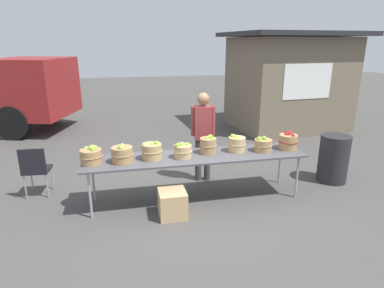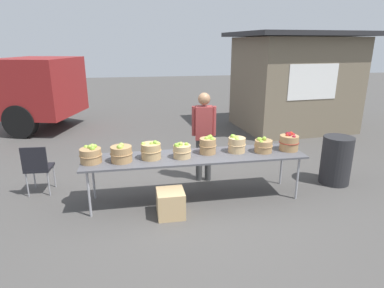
{
  "view_description": "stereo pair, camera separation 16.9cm",
  "coord_description": "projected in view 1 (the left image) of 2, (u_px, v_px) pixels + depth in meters",
  "views": [
    {
      "loc": [
        -1.08,
        -4.77,
        2.47
      ],
      "look_at": [
        0.0,
        0.3,
        0.85
      ],
      "focal_mm": 30.57,
      "sensor_mm": 36.0,
      "label": 1
    },
    {
      "loc": [
        -0.92,
        -4.8,
        2.47
      ],
      "look_at": [
        0.0,
        0.3,
        0.85
      ],
      "focal_mm": 30.57,
      "sensor_mm": 36.0,
      "label": 2
    }
  ],
  "objects": [
    {
      "name": "apple_basket_red_0",
      "position": [
        288.0,
        141.0,
        5.46
      ],
      "size": [
        0.33,
        0.33,
        0.3
      ],
      "color": "#A87F51",
      "rests_on": "market_table"
    },
    {
      "name": "vendor_adult",
      "position": [
        203.0,
        130.0,
        5.85
      ],
      "size": [
        0.43,
        0.27,
        1.64
      ],
      "rotation": [
        0.0,
        0.0,
        2.95
      ],
      "color": "#3F3F3F",
      "rests_on": "ground"
    },
    {
      "name": "produce_crate",
      "position": [
        172.0,
        204.0,
        4.8
      ],
      "size": [
        0.4,
        0.4,
        0.4
      ],
      "primitive_type": "cube",
      "color": "tan",
      "rests_on": "ground"
    },
    {
      "name": "ground_plane",
      "position": [
        196.0,
        198.0,
        5.41
      ],
      "size": [
        40.0,
        40.0,
        0.0
      ],
      "primitive_type": "plane",
      "color": "#474442"
    },
    {
      "name": "apple_basket_green_1",
      "position": [
        122.0,
        154.0,
        4.85
      ],
      "size": [
        0.33,
        0.33,
        0.29
      ],
      "color": "#A87F51",
      "rests_on": "market_table"
    },
    {
      "name": "food_kiosk",
      "position": [
        288.0,
        81.0,
        9.58
      ],
      "size": [
        3.72,
        3.17,
        2.74
      ],
      "rotation": [
        0.0,
        0.0,
        0.08
      ],
      "color": "#726651",
      "rests_on": "ground"
    },
    {
      "name": "apple_basket_green_0",
      "position": [
        91.0,
        156.0,
        4.81
      ],
      "size": [
        0.33,
        0.33,
        0.28
      ],
      "color": "#A87F51",
      "rests_on": "market_table"
    },
    {
      "name": "apple_basket_green_6",
      "position": [
        263.0,
        145.0,
        5.35
      ],
      "size": [
        0.3,
        0.3,
        0.26
      ],
      "color": "#A87F51",
      "rests_on": "market_table"
    },
    {
      "name": "apple_basket_green_5",
      "position": [
        237.0,
        144.0,
        5.34
      ],
      "size": [
        0.3,
        0.3,
        0.29
      ],
      "color": "tan",
      "rests_on": "market_table"
    },
    {
      "name": "folding_chair",
      "position": [
        35.0,
        167.0,
        5.35
      ],
      "size": [
        0.42,
        0.42,
        0.86
      ],
      "rotation": [
        0.0,
        0.0,
        3.08
      ],
      "color": "black",
      "rests_on": "ground"
    },
    {
      "name": "apple_basket_green_2",
      "position": [
        152.0,
        151.0,
        4.99
      ],
      "size": [
        0.32,
        0.32,
        0.29
      ],
      "color": "tan",
      "rests_on": "market_table"
    },
    {
      "name": "apple_basket_green_3",
      "position": [
        183.0,
        151.0,
        5.06
      ],
      "size": [
        0.29,
        0.29,
        0.25
      ],
      "color": "tan",
      "rests_on": "market_table"
    },
    {
      "name": "apple_basket_green_4",
      "position": [
        208.0,
        145.0,
        5.25
      ],
      "size": [
        0.28,
        0.28,
        0.3
      ],
      "color": "#A87F51",
      "rests_on": "market_table"
    },
    {
      "name": "market_table",
      "position": [
        196.0,
        157.0,
        5.19
      ],
      "size": [
        3.5,
        0.76,
        0.75
      ],
      "color": "#4C4C51",
      "rests_on": "ground"
    },
    {
      "name": "trash_barrel",
      "position": [
        334.0,
        159.0,
        5.97
      ],
      "size": [
        0.53,
        0.53,
        0.87
      ],
      "primitive_type": "cylinder",
      "color": "#262628",
      "rests_on": "ground"
    }
  ]
}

